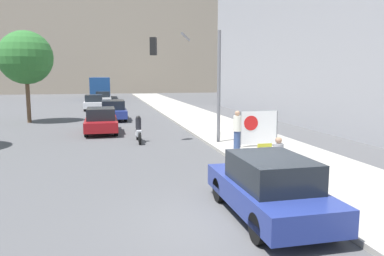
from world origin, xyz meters
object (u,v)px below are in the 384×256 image
at_px(street_tree_midblock, 26,58).
at_px(motorcycle_on_road, 138,131).
at_px(seated_protester, 279,154).
at_px(protest_banner, 259,128).
at_px(jogger_on_sidewalk, 237,130).
at_px(car_on_road_nearest, 101,121).
at_px(traffic_light_pole, 193,67).
at_px(parked_car_curbside, 269,187).
at_px(car_on_road_distant, 94,102).
at_px(city_bus_on_road, 100,86).
at_px(car_on_road_far_lane, 103,98).
at_px(car_on_road_midblock, 113,110).

bearing_deg(street_tree_midblock, motorcycle_on_road, -54.76).
height_order(seated_protester, protest_banner, protest_banner).
bearing_deg(street_tree_midblock, jogger_on_sidewalk, -51.55).
xyz_separation_m(car_on_road_nearest, motorcycle_on_road, (1.85, -3.55, -0.17)).
xyz_separation_m(seated_protester, traffic_light_pole, (-1.38, 6.49, 3.00)).
distance_m(parked_car_curbside, car_on_road_nearest, 15.01).
height_order(jogger_on_sidewalk, street_tree_midblock, street_tree_midblock).
bearing_deg(jogger_on_sidewalk, protest_banner, -113.86).
height_order(parked_car_curbside, car_on_road_distant, car_on_road_distant).
distance_m(seated_protester, city_bus_on_road, 45.34).
xyz_separation_m(protest_banner, parked_car_curbside, (-3.06, -7.78, -0.25)).
bearing_deg(seated_protester, parked_car_curbside, -111.69).
relative_size(traffic_light_pole, motorcycle_on_road, 2.62).
xyz_separation_m(car_on_road_far_lane, street_tree_midblock, (-5.12, -16.76, 3.84)).
bearing_deg(car_on_road_distant, car_on_road_nearest, -87.10).
relative_size(car_on_road_nearest, city_bus_on_road, 0.35).
bearing_deg(traffic_light_pole, city_bus_on_road, 97.02).
relative_size(parked_car_curbside, city_bus_on_road, 0.34).
height_order(jogger_on_sidewalk, car_on_road_midblock, jogger_on_sidewalk).
relative_size(seated_protester, car_on_road_far_lane, 0.27).
height_order(car_on_road_midblock, car_on_road_far_lane, car_on_road_far_lane).
xyz_separation_m(protest_banner, city_bus_on_road, (-7.31, 40.43, 0.79)).
height_order(car_on_road_far_lane, city_bus_on_road, city_bus_on_road).
distance_m(protest_banner, car_on_road_midblock, 14.58).
height_order(traffic_light_pole, parked_car_curbside, traffic_light_pole).
bearing_deg(car_on_road_midblock, car_on_road_far_lane, 92.73).
bearing_deg(car_on_road_distant, motorcycle_on_road, -82.11).
bearing_deg(car_on_road_midblock, traffic_light_pole, -72.34).
xyz_separation_m(car_on_road_nearest, street_tree_midblock, (-5.06, 6.24, 3.85)).
relative_size(car_on_road_far_lane, street_tree_midblock, 0.67).
bearing_deg(protest_banner, seated_protester, -104.95).
xyz_separation_m(jogger_on_sidewalk, car_on_road_distant, (-6.51, 22.85, -0.27)).
relative_size(protest_banner, car_on_road_midblock, 0.40).
height_order(protest_banner, parked_car_curbside, protest_banner).
bearing_deg(traffic_light_pole, car_on_road_midblock, 107.66).
bearing_deg(car_on_road_nearest, car_on_road_midblock, 82.61).
bearing_deg(street_tree_midblock, parked_car_curbside, -66.52).
bearing_deg(city_bus_on_road, parked_car_curbside, -84.95).
distance_m(jogger_on_sidewalk, car_on_road_nearest, 9.33).
distance_m(protest_banner, car_on_road_nearest, 9.69).
bearing_deg(seated_protester, traffic_light_pole, 109.77).
distance_m(jogger_on_sidewalk, protest_banner, 1.43).
distance_m(jogger_on_sidewalk, street_tree_midblock, 17.72).
distance_m(protest_banner, car_on_road_distant, 23.52).
relative_size(car_on_road_midblock, city_bus_on_road, 0.37).
distance_m(car_on_road_midblock, car_on_road_distant, 9.12).
xyz_separation_m(seated_protester, car_on_road_distant, (-6.58, 26.68, -0.02)).
relative_size(seated_protester, car_on_road_midblock, 0.26).
height_order(car_on_road_distant, street_tree_midblock, street_tree_midblock).
height_order(seated_protester, street_tree_midblock, street_tree_midblock).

